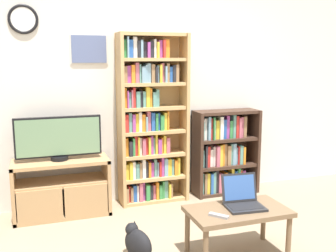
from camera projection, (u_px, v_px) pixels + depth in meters
name	position (u px, v px, depth m)	size (l,w,h in m)	color
wall_back	(147.00, 87.00, 4.53)	(6.83, 0.09, 2.60)	silver
tv_stand	(62.00, 188.00, 4.11)	(0.98, 0.43, 0.59)	tan
television	(59.00, 138.00, 4.03)	(0.87, 0.18, 0.46)	black
bookshelf_tall	(149.00, 121.00, 4.42)	(0.78, 0.28, 1.91)	tan
bookshelf_short	(222.00, 153.00, 4.78)	(0.79, 0.30, 1.02)	#3D281E
coffee_table	(238.00, 215.00, 3.25)	(0.83, 0.46, 0.41)	brown
laptop	(242.00, 199.00, 3.29)	(0.34, 0.31, 0.26)	#232326
remote_near_laptop	(219.00, 216.00, 3.08)	(0.14, 0.15, 0.02)	#99999E
cat	(137.00, 243.00, 3.23)	(0.38, 0.49, 0.30)	black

